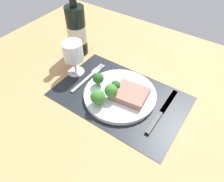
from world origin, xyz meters
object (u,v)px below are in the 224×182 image
plate (120,94)px  wine_bottle (77,30)px  steak (131,94)px  wine_glass (73,53)px  fork (89,77)px  knife (160,114)px

plate → wine_bottle: 34.09cm
steak → wine_glass: size_ratio=0.82×
plate → fork: plate is taller
wine_bottle → wine_glass: 13.89cm
plate → steak: (3.89, 0.64, 2.02)cm
steak → wine_bottle: 36.89cm
steak → knife: size_ratio=0.49×
fork → knife: bearing=-3.4°
wine_bottle → steak: bearing=-19.5°
plate → wine_glass: 23.73cm
steak → knife: bearing=-0.5°
fork → wine_glass: bearing=179.0°
fork → wine_glass: 11.05cm
plate → knife: 15.61cm
plate → fork: (-15.52, 1.42, -0.55)cm
plate → knife: bearing=1.9°
steak → wine_glass: bearing=178.5°
fork → wine_bottle: wine_bottle is taller
plate → steak: size_ratio=2.29×
steak → wine_bottle: size_ratio=0.36×
steak → plate: bearing=-170.7°
steak → knife: steak is taller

